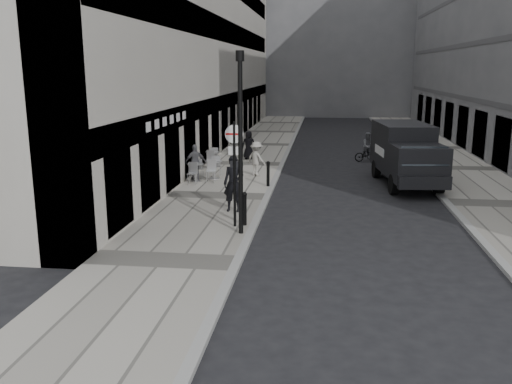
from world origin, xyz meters
TOP-DOWN VIEW (x-y plane):
  - ground at (0.00, 0.00)m, footprint 120.00×120.00m
  - sidewalk at (-2.00, 18.00)m, footprint 4.00×60.00m
  - far_sidewalk at (9.00, 18.00)m, footprint 4.00×60.00m
  - building_left at (-6.00, 24.50)m, footprint 4.00×45.00m
  - building_far at (1.50, 56.00)m, footprint 24.00×16.00m
  - walking_man at (-0.93, 7.94)m, footprint 0.77×0.54m
  - sign_post at (-0.58, 6.07)m, footprint 0.58×0.10m
  - lamppost at (-0.27, 5.33)m, footprint 0.25×0.25m
  - bollard_near at (-0.29, 6.24)m, footprint 0.14×0.14m
  - bollard_far at (-0.15, 12.32)m, footprint 0.14×0.14m
  - panel_van at (5.86, 13.97)m, footprint 2.73×5.93m
  - cyclist at (4.70, 20.14)m, footprint 1.61×0.93m
  - pedestrian_a at (-3.60, 13.28)m, footprint 1.04×0.76m
  - pedestrian_b at (-0.95, 14.62)m, footprint 1.22×1.09m
  - pedestrian_c at (-1.99, 19.46)m, footprint 0.80×0.54m
  - cafe_table_near at (-2.80, 13.59)m, footprint 0.77×1.74m
  - cafe_table_mid at (-3.50, 12.91)m, footprint 0.75×1.70m
  - cafe_table_far at (-3.47, 16.52)m, footprint 0.75×1.70m

SIDE VIEW (x-z plane):
  - ground at x=0.00m, z-range 0.00..0.00m
  - sidewalk at x=-2.00m, z-range 0.00..0.12m
  - far_sidewalk at x=9.00m, z-range 0.00..0.12m
  - cafe_table_far at x=-3.47m, z-range 0.13..1.09m
  - cafe_table_mid at x=-3.50m, z-range 0.13..1.09m
  - cafe_table_near at x=-2.80m, z-range 0.13..1.12m
  - bollard_far at x=-0.15m, z-range 0.12..1.15m
  - bollard_near at x=-0.29m, z-range 0.12..1.15m
  - cyclist at x=4.70m, z-range -0.18..1.46m
  - pedestrian_c at x=-1.99m, z-range 0.12..1.72m
  - pedestrian_a at x=-3.60m, z-range 0.12..1.76m
  - pedestrian_b at x=-0.95m, z-range 0.12..1.76m
  - walking_man at x=-0.93m, z-range 0.12..2.13m
  - panel_van at x=5.86m, z-range 0.17..2.87m
  - sign_post at x=-0.58m, z-range 0.60..3.99m
  - lamppost at x=-0.27m, z-range 0.43..5.94m
  - building_left at x=-6.00m, z-range 0.00..18.00m
  - building_far at x=1.50m, z-range 0.00..22.00m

